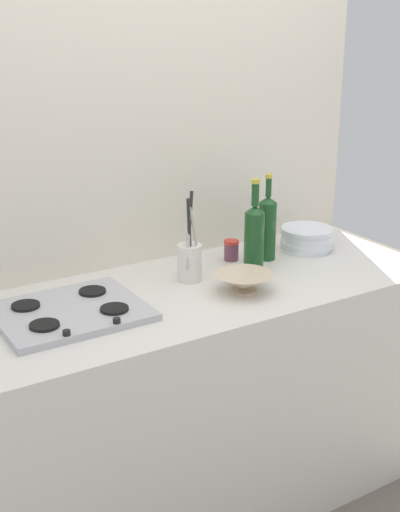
% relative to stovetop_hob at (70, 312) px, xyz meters
% --- Properties ---
extents(ground_plane, '(6.00, 6.00, 0.00)m').
position_rel_stovetop_hob_xyz_m(ground_plane, '(0.49, -0.02, -0.91)').
color(ground_plane, '#6B6056').
rests_on(ground_plane, ground).
extents(counter_block, '(1.80, 0.70, 0.90)m').
position_rel_stovetop_hob_xyz_m(counter_block, '(0.49, -0.02, -0.46)').
color(counter_block, silver).
rests_on(counter_block, ground).
extents(backsplash_panel, '(1.90, 0.06, 2.48)m').
position_rel_stovetop_hob_xyz_m(backsplash_panel, '(0.49, 0.36, 0.33)').
color(backsplash_panel, beige).
rests_on(backsplash_panel, ground).
extents(stovetop_hob, '(0.47, 0.39, 0.04)m').
position_rel_stovetop_hob_xyz_m(stovetop_hob, '(0.00, 0.00, 0.00)').
color(stovetop_hob, '#B2B2B7').
rests_on(stovetop_hob, counter_block).
extents(plate_stack, '(0.22, 0.22, 0.09)m').
position_rel_stovetop_hob_xyz_m(plate_stack, '(1.09, 0.11, 0.03)').
color(plate_stack, white).
rests_on(plate_stack, counter_block).
extents(wine_bottle_leftmost, '(0.08, 0.08, 0.36)m').
position_rel_stovetop_hob_xyz_m(wine_bottle_leftmost, '(0.75, 0.01, 0.13)').
color(wine_bottle_leftmost, '#19471E').
rests_on(wine_bottle_leftmost, counter_block).
extents(wine_bottle_mid_left, '(0.07, 0.07, 0.35)m').
position_rel_stovetop_hob_xyz_m(wine_bottle_mid_left, '(0.88, 0.11, 0.12)').
color(wine_bottle_mid_left, '#19471E').
rests_on(wine_bottle_mid_left, counter_block).
extents(mixing_bowl, '(0.21, 0.21, 0.07)m').
position_rel_stovetop_hob_xyz_m(mixing_bowl, '(0.60, -0.14, 0.03)').
color(mixing_bowl, beige).
rests_on(mixing_bowl, counter_block).
extents(utensil_crock, '(0.09, 0.09, 0.33)m').
position_rel_stovetop_hob_xyz_m(utensil_crock, '(0.49, 0.07, 0.07)').
color(utensil_crock, silver).
rests_on(utensil_crock, counter_block).
extents(condiment_jar_front, '(0.06, 0.06, 0.08)m').
position_rel_stovetop_hob_xyz_m(condiment_jar_front, '(0.75, 0.17, 0.03)').
color(condiment_jar_front, '#66384C').
rests_on(condiment_jar_front, counter_block).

